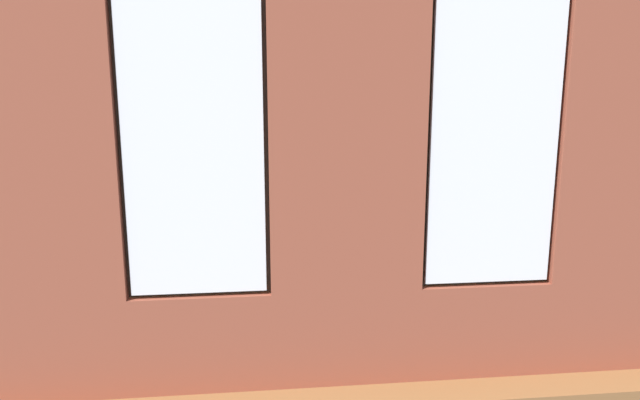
{
  "coord_description": "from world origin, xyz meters",
  "views": [
    {
      "loc": [
        0.6,
        6.1,
        2.11
      ],
      "look_at": [
        -0.03,
        0.4,
        0.95
      ],
      "focal_mm": 32.0,
      "sensor_mm": 36.0,
      "label": 1
    }
  ],
  "objects_px": {
    "candle_jar": "(286,244)",
    "media_console": "(47,273)",
    "potted_plant_mid_room_small": "(370,226)",
    "potted_plant_between_couches": "(444,268)",
    "potted_plant_foreground_right": "(122,205)",
    "coffee_table": "(325,248)",
    "table_plant_small": "(307,230)",
    "couch_by_window": "(282,306)",
    "remote_silver": "(325,243)",
    "potted_plant_by_left_couch": "(458,221)",
    "cup_ceramic": "(336,241)",
    "potted_plant_near_tv": "(68,276)",
    "tv_flatscreen": "(41,208)",
    "couch_left": "(536,252)",
    "potted_plant_corner_far_left": "(630,270)"
  },
  "relations": [
    {
      "from": "candle_jar",
      "to": "media_console",
      "type": "xyz_separation_m",
      "value": [
        2.41,
        0.05,
        -0.22
      ]
    },
    {
      "from": "potted_plant_mid_room_small",
      "to": "potted_plant_between_couches",
      "type": "relative_size",
      "value": 0.47
    },
    {
      "from": "potted_plant_foreground_right",
      "to": "candle_jar",
      "type": "bearing_deg",
      "value": 137.05
    },
    {
      "from": "media_console",
      "to": "coffee_table",
      "type": "bearing_deg",
      "value": -176.78
    },
    {
      "from": "table_plant_small",
      "to": "couch_by_window",
      "type": "bearing_deg",
      "value": 77.46
    },
    {
      "from": "potted_plant_mid_room_small",
      "to": "potted_plant_between_couches",
      "type": "height_order",
      "value": "potted_plant_between_couches"
    },
    {
      "from": "remote_silver",
      "to": "media_console",
      "type": "height_order",
      "value": "media_console"
    },
    {
      "from": "remote_silver",
      "to": "potted_plant_by_left_couch",
      "type": "height_order",
      "value": "potted_plant_by_left_couch"
    },
    {
      "from": "cup_ceramic",
      "to": "potted_plant_near_tv",
      "type": "bearing_deg",
      "value": 24.5
    },
    {
      "from": "table_plant_small",
      "to": "media_console",
      "type": "height_order",
      "value": "table_plant_small"
    },
    {
      "from": "media_console",
      "to": "tv_flatscreen",
      "type": "height_order",
      "value": "tv_flatscreen"
    },
    {
      "from": "remote_silver",
      "to": "potted_plant_mid_room_small",
      "type": "bearing_deg",
      "value": 145.59
    },
    {
      "from": "remote_silver",
      "to": "media_console",
      "type": "relative_size",
      "value": 0.14
    },
    {
      "from": "couch_left",
      "to": "potted_plant_by_left_couch",
      "type": "height_order",
      "value": "couch_left"
    },
    {
      "from": "potted_plant_by_left_couch",
      "to": "remote_silver",
      "type": "bearing_deg",
      "value": 29.21
    },
    {
      "from": "media_console",
      "to": "cup_ceramic",
      "type": "bearing_deg",
      "value": -179.04
    },
    {
      "from": "couch_left",
      "to": "potted_plant_near_tv",
      "type": "relative_size",
      "value": 1.87
    },
    {
      "from": "potted_plant_by_left_couch",
      "to": "cup_ceramic",
      "type": "bearing_deg",
      "value": 33.24
    },
    {
      "from": "coffee_table",
      "to": "media_console",
      "type": "height_order",
      "value": "media_console"
    },
    {
      "from": "couch_by_window",
      "to": "potted_plant_foreground_right",
      "type": "height_order",
      "value": "couch_by_window"
    },
    {
      "from": "couch_by_window",
      "to": "potted_plant_by_left_couch",
      "type": "height_order",
      "value": "couch_by_window"
    },
    {
      "from": "tv_flatscreen",
      "to": "potted_plant_between_couches",
      "type": "height_order",
      "value": "tv_flatscreen"
    },
    {
      "from": "cup_ceramic",
      "to": "potted_plant_by_left_couch",
      "type": "distance_m",
      "value": 2.12
    },
    {
      "from": "potted_plant_foreground_right",
      "to": "potted_plant_near_tv",
      "type": "xyz_separation_m",
      "value": [
        -0.25,
        3.06,
        0.03
      ]
    },
    {
      "from": "candle_jar",
      "to": "tv_flatscreen",
      "type": "relative_size",
      "value": 0.07
    },
    {
      "from": "couch_left",
      "to": "couch_by_window",
      "type": "bearing_deg",
      "value": -71.04
    },
    {
      "from": "potted_plant_by_left_couch",
      "to": "potted_plant_mid_room_small",
      "type": "bearing_deg",
      "value": -4.58
    },
    {
      "from": "media_console",
      "to": "potted_plant_corner_far_left",
      "type": "height_order",
      "value": "potted_plant_corner_far_left"
    },
    {
      "from": "couch_left",
      "to": "table_plant_small",
      "type": "relative_size",
      "value": 7.15
    },
    {
      "from": "coffee_table",
      "to": "potted_plant_near_tv",
      "type": "xyz_separation_m",
      "value": [
        2.29,
        1.2,
        0.18
      ]
    },
    {
      "from": "potted_plant_near_tv",
      "to": "potted_plant_between_couches",
      "type": "relative_size",
      "value": 0.98
    },
    {
      "from": "coffee_table",
      "to": "potted_plant_mid_room_small",
      "type": "distance_m",
      "value": 1.36
    },
    {
      "from": "candle_jar",
      "to": "remote_silver",
      "type": "bearing_deg",
      "value": -165.53
    },
    {
      "from": "table_plant_small",
      "to": "potted_plant_by_left_couch",
      "type": "distance_m",
      "value": 2.28
    },
    {
      "from": "remote_silver",
      "to": "potted_plant_near_tv",
      "type": "xyz_separation_m",
      "value": [
        2.29,
        1.2,
        0.12
      ]
    },
    {
      "from": "couch_by_window",
      "to": "remote_silver",
      "type": "xyz_separation_m",
      "value": [
        -0.53,
        -1.51,
        0.1
      ]
    },
    {
      "from": "candle_jar",
      "to": "potted_plant_corner_far_left",
      "type": "xyz_separation_m",
      "value": [
        -2.86,
        1.5,
        0.1
      ]
    },
    {
      "from": "potted_plant_corner_far_left",
      "to": "candle_jar",
      "type": "bearing_deg",
      "value": -27.67
    },
    {
      "from": "table_plant_small",
      "to": "couch_left",
      "type": "bearing_deg",
      "value": 171.78
    },
    {
      "from": "remote_silver",
      "to": "potted_plant_mid_room_small",
      "type": "xyz_separation_m",
      "value": [
        -0.73,
        -1.14,
        -0.11
      ]
    },
    {
      "from": "remote_silver",
      "to": "potted_plant_by_left_couch",
      "type": "distance_m",
      "value": 2.15
    },
    {
      "from": "couch_left",
      "to": "potted_plant_near_tv",
      "type": "distance_m",
      "value": 4.67
    },
    {
      "from": "candle_jar",
      "to": "potted_plant_foreground_right",
      "type": "xyz_separation_m",
      "value": [
        2.11,
        -1.97,
        0.06
      ]
    },
    {
      "from": "cup_ceramic",
      "to": "potted_plant_between_couches",
      "type": "distance_m",
      "value": 1.54
    },
    {
      "from": "potted_plant_corner_far_left",
      "to": "tv_flatscreen",
      "type": "bearing_deg",
      "value": -15.4
    },
    {
      "from": "remote_silver",
      "to": "tv_flatscreen",
      "type": "distance_m",
      "value": 2.88
    },
    {
      "from": "cup_ceramic",
      "to": "candle_jar",
      "type": "distance_m",
      "value": 0.53
    },
    {
      "from": "remote_silver",
      "to": "cup_ceramic",
      "type": "bearing_deg",
      "value": 42.35
    },
    {
      "from": "potted_plant_mid_room_small",
      "to": "couch_left",
      "type": "bearing_deg",
      "value": 137.73
    },
    {
      "from": "coffee_table",
      "to": "potted_plant_corner_far_left",
      "type": "height_order",
      "value": "potted_plant_corner_far_left"
    }
  ]
}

